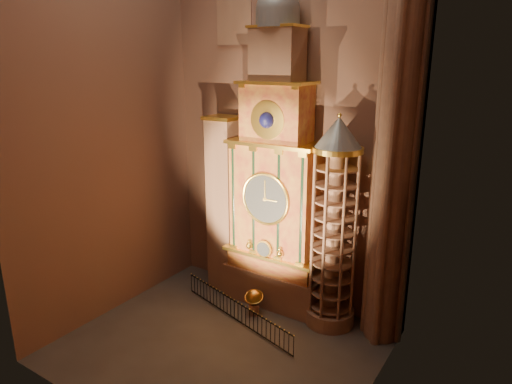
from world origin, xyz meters
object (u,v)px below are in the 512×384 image
Objects in this scene: stair_turret at (334,227)px; celestial_globe at (254,300)px; iron_railing at (236,311)px; portrait_tower at (224,204)px; astronomical_clock at (275,188)px.

stair_turret is 7.39× the size of celestial_globe.
portrait_tower is at bearing 134.46° from iron_railing.
astronomical_clock reaches higher than stair_turret.
astronomical_clock is 3.73m from portrait_tower.
celestial_globe is at bearing 68.53° from iron_railing.
astronomical_clock reaches higher than portrait_tower.
iron_railing is (-0.61, -2.83, -6.09)m from astronomical_clock.
celestial_globe is (-0.19, -1.78, -5.80)m from astronomical_clock.
astronomical_clock is at bearing 77.88° from iron_railing.
astronomical_clock is 6.07m from celestial_globe.
stair_turret is at bearing -2.33° from portrait_tower.
celestial_globe is 0.18× the size of iron_railing.
portrait_tower is at bearing 179.71° from astronomical_clock.
celestial_globe reaches higher than iron_railing.
celestial_globe is (-3.69, -1.52, -4.39)m from stair_turret.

